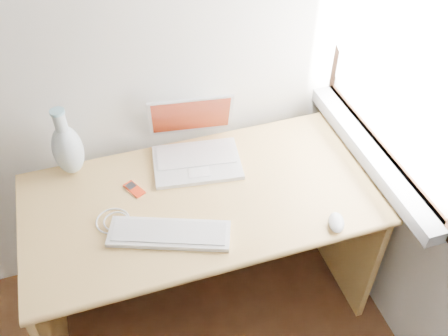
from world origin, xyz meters
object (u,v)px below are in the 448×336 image
object	(u,v)px
desk	(196,216)
external_keyboard	(169,233)
laptop	(194,147)
vase	(67,148)

from	to	relation	value
desk	external_keyboard	size ratio (longest dim) A/B	3.00
desk	laptop	bearing A→B (deg)	75.18
external_keyboard	desk	bearing A→B (deg)	76.84
desk	vase	xyz separation A→B (m)	(-0.46, 0.22, 0.34)
desk	external_keyboard	bearing A→B (deg)	-123.96
vase	laptop	bearing A→B (deg)	-7.84
desk	laptop	distance (m)	0.31
laptop	external_keyboard	distance (m)	0.44
laptop	vase	world-z (taller)	vase
laptop	vase	xyz separation A→B (m)	(-0.50, 0.07, 0.07)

